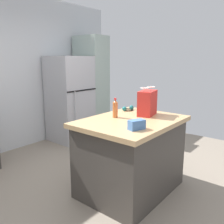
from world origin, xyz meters
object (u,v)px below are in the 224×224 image
object	(u,v)px
kitchen_island	(131,155)
tall_cabinet	(92,86)
refrigerator	(70,99)
bottle	(115,109)
shopping_bag	(147,103)
ear_defenders	(128,109)
small_box	(137,125)

from	to	relation	value
kitchen_island	tall_cabinet	bearing A→B (deg)	54.30
refrigerator	bottle	bearing A→B (deg)	-115.93
shopping_bag	ear_defenders	size ratio (longest dim) A/B	1.85
shopping_bag	small_box	size ratio (longest dim) A/B	2.11
shopping_bag	small_box	xyz separation A→B (m)	(-0.64, -0.26, -0.11)
tall_cabinet	bottle	size ratio (longest dim) A/B	8.73
tall_cabinet	shopping_bag	distance (m)	2.45
tall_cabinet	small_box	bearing A→B (deg)	-127.45
small_box	bottle	world-z (taller)	bottle
tall_cabinet	ear_defenders	distance (m)	2.10
shopping_bag	ear_defenders	distance (m)	0.40
shopping_bag	refrigerator	bearing A→B (deg)	75.33
kitchen_island	small_box	distance (m)	0.67
kitchen_island	tall_cabinet	xyz separation A→B (m)	(1.52, 2.12, 0.60)
ear_defenders	bottle	bearing A→B (deg)	-164.71
refrigerator	shopping_bag	bearing A→B (deg)	-104.67
tall_cabinet	ear_defenders	size ratio (longest dim) A/B	10.83
small_box	kitchen_island	bearing A→B (deg)	41.81
bottle	shopping_bag	bearing A→B (deg)	-33.50
refrigerator	small_box	distance (m)	2.69
shopping_bag	kitchen_island	bearing A→B (deg)	175.69
bottle	ear_defenders	distance (m)	0.47
refrigerator	tall_cabinet	world-z (taller)	tall_cabinet
refrigerator	ear_defenders	xyz separation A→B (m)	(-0.47, -1.78, 0.10)
small_box	ear_defenders	bearing A→B (deg)	40.61
tall_cabinet	bottle	distance (m)	2.46
shopping_bag	ear_defenders	bearing A→B (deg)	76.75
shopping_bag	ear_defenders	xyz separation A→B (m)	(0.09, 0.36, -0.14)
bottle	ear_defenders	bearing A→B (deg)	15.29
kitchen_island	refrigerator	xyz separation A→B (m)	(0.88, 2.12, 0.38)
refrigerator	tall_cabinet	bearing A→B (deg)	0.02
tall_cabinet	bottle	bearing A→B (deg)	-129.40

